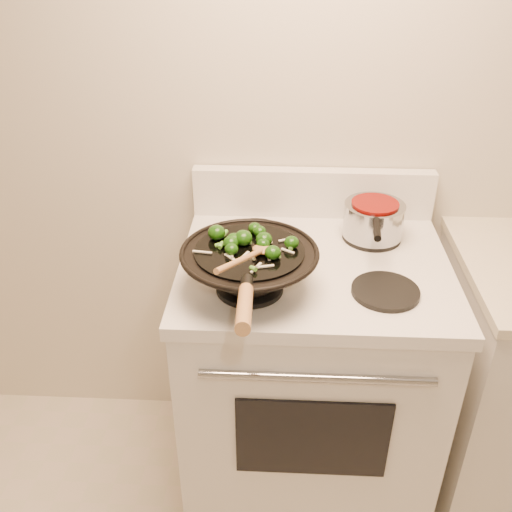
{
  "coord_description": "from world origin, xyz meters",
  "views": [
    {
      "loc": [
        -0.19,
        -0.24,
        1.79
      ],
      "look_at": [
        -0.26,
        1.03,
        1.02
      ],
      "focal_mm": 40.0,
      "sensor_mm": 36.0,
      "label": 1
    }
  ],
  "objects": [
    {
      "name": "wok",
      "position": [
        -0.27,
        1.02,
        0.99
      ],
      "size": [
        0.36,
        0.6,
        0.2
      ],
      "color": "black",
      "rests_on": "stove"
    },
    {
      "name": "wooden_spoon",
      "position": [
        -0.26,
        0.95,
        1.07
      ],
      "size": [
        0.14,
        0.25,
        0.08
      ],
      "color": "olive",
      "rests_on": "wok"
    },
    {
      "name": "stirfry",
      "position": [
        -0.27,
        1.04,
        1.06
      ],
      "size": [
        0.27,
        0.22,
        0.04
      ],
      "color": "#123708",
      "rests_on": "wok"
    },
    {
      "name": "saucepan",
      "position": [
        0.09,
        1.32,
        0.99
      ],
      "size": [
        0.18,
        0.3,
        0.11
      ],
      "color": "#92959A",
      "rests_on": "stove"
    },
    {
      "name": "stove",
      "position": [
        -0.09,
        1.17,
        0.47
      ],
      "size": [
        0.78,
        0.67,
        1.08
      ],
      "color": "white",
      "rests_on": "ground"
    }
  ]
}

